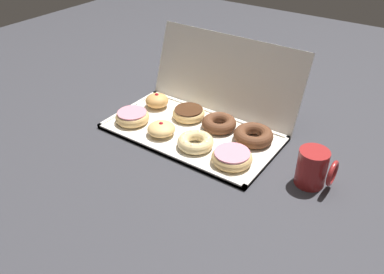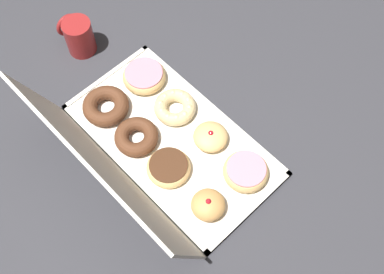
# 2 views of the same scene
# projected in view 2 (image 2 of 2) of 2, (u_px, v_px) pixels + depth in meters

# --- Properties ---
(ground_plane) EXTENTS (3.00, 3.00, 0.00)m
(ground_plane) POSITION_uv_depth(u_px,v_px,m) (173.00, 141.00, 1.27)
(ground_plane) COLOR #333338
(donut_box) EXTENTS (0.55, 0.30, 0.01)m
(donut_box) POSITION_uv_depth(u_px,v_px,m) (173.00, 140.00, 1.26)
(donut_box) COLOR silver
(donut_box) RESTS_ON ground
(box_lid_open) EXTENTS (0.55, 0.10, 0.26)m
(box_lid_open) POSITION_uv_depth(u_px,v_px,m) (106.00, 168.00, 1.09)
(box_lid_open) COLOR silver
(box_lid_open) RESTS_ON ground
(pink_frosted_donut_0) EXTENTS (0.11, 0.11, 0.04)m
(pink_frosted_donut_0) POSITION_uv_depth(u_px,v_px,m) (246.00, 171.00, 1.19)
(pink_frosted_donut_0) COLOR #E5B770
(pink_frosted_donut_0) RESTS_ON donut_box
(jelly_filled_donut_1) EXTENTS (0.09, 0.09, 0.05)m
(jelly_filled_donut_1) POSITION_uv_depth(u_px,v_px,m) (211.00, 137.00, 1.24)
(jelly_filled_donut_1) COLOR #E5B770
(jelly_filled_donut_1) RESTS_ON donut_box
(cruller_donut_2) EXTENTS (0.11, 0.11, 0.04)m
(cruller_donut_2) POSITION_uv_depth(u_px,v_px,m) (175.00, 107.00, 1.28)
(cruller_donut_2) COLOR #EACC8C
(cruller_donut_2) RESTS_ON donut_box
(pink_frosted_donut_3) EXTENTS (0.12, 0.12, 0.04)m
(pink_frosted_donut_3) POSITION_uv_depth(u_px,v_px,m) (144.00, 76.00, 1.33)
(pink_frosted_donut_3) COLOR #E5B770
(pink_frosted_donut_3) RESTS_ON donut_box
(jelly_filled_donut_4) EXTENTS (0.08, 0.08, 0.05)m
(jelly_filled_donut_4) POSITION_uv_depth(u_px,v_px,m) (208.00, 205.00, 1.15)
(jelly_filled_donut_4) COLOR tan
(jelly_filled_donut_4) RESTS_ON donut_box
(chocolate_frosted_donut_5) EXTENTS (0.11, 0.11, 0.03)m
(chocolate_frosted_donut_5) POSITION_uv_depth(u_px,v_px,m) (169.00, 167.00, 1.20)
(chocolate_frosted_donut_5) COLOR #E5B770
(chocolate_frosted_donut_5) RESTS_ON donut_box
(chocolate_cake_ring_donut_6) EXTENTS (0.11, 0.11, 0.04)m
(chocolate_cake_ring_donut_6) POSITION_uv_depth(u_px,v_px,m) (136.00, 137.00, 1.24)
(chocolate_cake_ring_donut_6) COLOR #59331E
(chocolate_cake_ring_donut_6) RESTS_ON donut_box
(chocolate_cake_ring_donut_7) EXTENTS (0.12, 0.12, 0.04)m
(chocolate_cake_ring_donut_7) POSITION_uv_depth(u_px,v_px,m) (106.00, 106.00, 1.28)
(chocolate_cake_ring_donut_7) COLOR #59331E
(chocolate_cake_ring_donut_7) RESTS_ON donut_box
(coffee_mug) EXTENTS (0.10, 0.08, 0.10)m
(coffee_mug) POSITION_uv_depth(u_px,v_px,m) (78.00, 35.00, 1.36)
(coffee_mug) COLOR maroon
(coffee_mug) RESTS_ON ground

